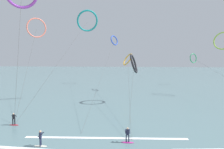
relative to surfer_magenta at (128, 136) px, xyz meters
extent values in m
cube|color=slate|center=(-3.04, 97.17, -0.78)|extent=(400.00, 200.00, 0.08)
ellipsoid|color=#CC288E|center=(0.00, -0.01, -0.71)|extent=(1.40, 0.40, 0.06)
cylinder|color=#191E38|center=(0.14, 0.00, -0.28)|extent=(0.12, 0.12, 0.80)
cylinder|color=#191E38|center=(-0.14, -0.02, -0.28)|extent=(0.12, 0.12, 0.80)
cube|color=#191E38|center=(0.00, -0.01, 0.43)|extent=(0.34, 0.23, 0.62)
sphere|color=tan|center=(0.00, -0.01, 0.85)|extent=(0.22, 0.22, 0.22)
cylinder|color=#191E38|center=(0.22, 0.13, 0.48)|extent=(0.14, 0.51, 0.39)
cylinder|color=#191E38|center=(-0.22, 0.09, 0.48)|extent=(0.14, 0.51, 0.39)
ellipsoid|color=silver|center=(-8.98, -1.89, -0.71)|extent=(1.40, 0.40, 0.06)
cylinder|color=#191E38|center=(-8.97, -2.03, -0.28)|extent=(0.12, 0.12, 0.80)
cylinder|color=#191E38|center=(-9.00, -1.75, -0.28)|extent=(0.12, 0.12, 0.80)
cube|color=#191E38|center=(-8.98, -1.89, 0.43)|extent=(0.24, 0.34, 0.62)
sphere|color=tan|center=(-8.98, -1.89, 0.85)|extent=(0.22, 0.22, 0.22)
cylinder|color=#191E38|center=(-8.96, -1.99, 0.48)|extent=(0.51, 0.15, 0.39)
cylinder|color=#191E38|center=(-9.01, -1.55, 0.48)|extent=(0.51, 0.15, 0.39)
ellipsoid|color=red|center=(-15.72, 3.85, -0.71)|extent=(1.40, 0.40, 0.06)
cylinder|color=black|center=(-15.85, 3.81, -0.28)|extent=(0.12, 0.12, 0.80)
cylinder|color=black|center=(-15.59, 3.90, -0.28)|extent=(0.12, 0.12, 0.80)
cube|color=black|center=(-15.72, 3.85, 0.43)|extent=(0.37, 0.29, 0.62)
sphere|color=tan|center=(-15.72, 3.85, 0.85)|extent=(0.22, 0.22, 0.22)
cylinder|color=black|center=(-15.93, 3.90, 0.48)|extent=(0.24, 0.51, 0.39)
cylinder|color=black|center=(-15.51, 4.04, 0.48)|extent=(0.24, 0.51, 0.39)
torus|color=black|center=(0.67, 19.44, 7.36)|extent=(2.18, 4.29, 4.05)
cylinder|color=#3F3F3F|center=(0.34, 9.71, 3.17)|extent=(0.70, 19.46, 8.00)
cylinder|color=#3F3F3F|center=(-14.79, 3.82, 7.93)|extent=(1.88, 0.09, 17.50)
torus|color=orange|center=(-1.06, 35.35, 8.20)|extent=(3.76, 4.59, 3.52)
cylinder|color=#3F3F3F|center=(-0.32, 17.86, 3.62)|extent=(1.51, 34.98, 8.91)
torus|color=teal|center=(-9.39, 21.29, 16.58)|extent=(4.98, 3.80, 4.50)
cylinder|color=#3F3F3F|center=(-12.55, 12.57, 7.79)|extent=(6.36, 17.46, 17.23)
torus|color=#8CC62D|center=(22.47, 30.24, 12.81)|extent=(4.06, 3.72, 4.45)
torus|color=#EA7260|center=(-19.75, 18.81, 14.86)|extent=(3.44, 3.37, 4.10)
cylinder|color=#3F3F3F|center=(-17.73, 11.33, 6.96)|extent=(4.06, 14.98, 15.57)
torus|color=#199351|center=(21.59, 50.54, 8.58)|extent=(3.15, 2.48, 3.40)
torus|color=#2647B7|center=(-6.33, 49.66, 15.00)|extent=(3.23, 3.94, 3.74)
cylinder|color=#3F3F3F|center=(-6.00, 25.58, 6.99)|extent=(0.69, 48.18, 15.64)
cube|color=white|center=(-2.51, 0.86, -0.76)|extent=(18.70, 1.97, 0.12)
camera|label=1|loc=(0.54, -20.38, 8.37)|focal=30.93mm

